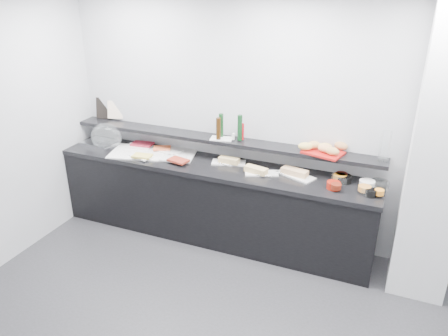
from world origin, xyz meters
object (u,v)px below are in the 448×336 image
at_px(carafe, 385,147).
at_px(framed_print, 104,108).
at_px(cloche_base, 100,143).
at_px(sandwich_plate_mid, 262,173).
at_px(condiment_tray, 222,139).
at_px(bread_tray, 323,153).

bearing_deg(carafe, framed_print, 178.02).
bearing_deg(cloche_base, framed_print, 118.85).
height_order(sandwich_plate_mid, carafe, carafe).
relative_size(framed_print, carafe, 0.87).
height_order(framed_print, condiment_tray, framed_print).
xyz_separation_m(sandwich_plate_mid, carafe, (1.15, 0.21, 0.39)).
relative_size(cloche_base, sandwich_plate_mid, 1.21).
height_order(sandwich_plate_mid, framed_print, framed_print).
bearing_deg(condiment_tray, bread_tray, -10.88).
bearing_deg(framed_print, bread_tray, -17.67).
bearing_deg(bread_tray, condiment_tray, -165.02).
relative_size(bread_tray, carafe, 1.27).
relative_size(cloche_base, condiment_tray, 1.74).
bearing_deg(bread_tray, framed_print, -168.30).
relative_size(cloche_base, carafe, 1.38).
xyz_separation_m(condiment_tray, carafe, (1.68, 0.03, 0.14)).
bearing_deg(bread_tray, carafe, 16.79).
bearing_deg(carafe, condiment_tray, -178.96).
relative_size(condiment_tray, bread_tray, 0.63).
distance_m(sandwich_plate_mid, carafe, 1.23).
bearing_deg(sandwich_plate_mid, carafe, -11.56).
bearing_deg(condiment_tray, framed_print, 163.66).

